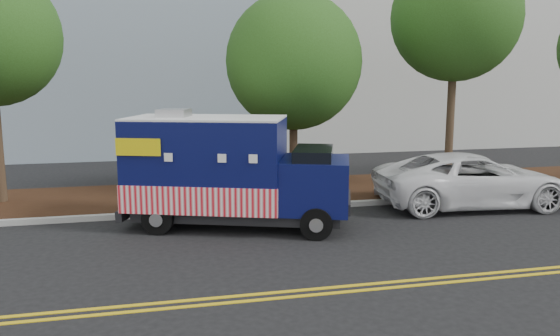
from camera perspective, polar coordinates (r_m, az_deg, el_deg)
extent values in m
plane|color=black|center=(14.14, -0.76, -5.88)|extent=(120.00, 120.00, 0.00)
cube|color=#9E9E99|center=(15.45, -1.86, -4.26)|extent=(120.00, 0.18, 0.15)
cube|color=black|center=(17.46, -3.20, -2.66)|extent=(120.00, 4.00, 0.15)
cube|color=gold|center=(10.06, 4.77, -12.39)|extent=(120.00, 0.10, 0.01)
cube|color=gold|center=(9.84, 5.23, -12.92)|extent=(120.00, 0.10, 0.01)
cylinder|color=#38281C|center=(17.29, 1.41, 2.29)|extent=(0.26, 0.26, 3.16)
sphere|color=#254A14|center=(17.16, 1.45, 11.05)|extent=(4.23, 4.23, 4.23)
cylinder|color=#38281C|center=(18.96, 17.36, 4.72)|extent=(0.26, 0.26, 4.62)
sphere|color=#254A14|center=(19.00, 17.87, 14.82)|extent=(4.14, 4.14, 4.14)
cube|color=#473828|center=(15.40, -6.84, -0.10)|extent=(0.06, 0.06, 2.40)
cube|color=black|center=(13.88, -4.25, -4.57)|extent=(5.37, 3.35, 0.25)
cube|color=#090E43|center=(13.81, -7.64, 0.60)|extent=(4.30, 3.26, 2.18)
cube|color=red|center=(13.95, -7.57, -2.53)|extent=(4.35, 3.32, 0.68)
cube|color=white|center=(13.68, -7.74, 5.19)|extent=(4.30, 3.26, 0.05)
cube|color=#B7B7BA|center=(13.90, -11.03, 5.66)|extent=(0.93, 0.93, 0.20)
cube|color=#090E43|center=(13.48, 3.69, -1.70)|extent=(2.20, 2.39, 1.27)
cube|color=black|center=(13.38, 3.53, 0.86)|extent=(1.46, 1.97, 0.59)
cube|color=black|center=(13.55, 7.21, -3.55)|extent=(0.69, 1.73, 0.27)
cube|color=black|center=(14.65, -14.97, -4.01)|extent=(0.85, 1.98, 0.25)
cube|color=#B7B7BA|center=(14.40, -15.08, 0.91)|extent=(0.59, 1.55, 1.72)
cube|color=#B7B7BA|center=(14.78, -5.58, 1.41)|extent=(1.55, 0.59, 1.00)
cube|color=yellow|center=(13.14, -14.63, 2.13)|extent=(1.03, 0.39, 0.41)
cube|color=yellow|center=(15.16, -11.66, 3.19)|extent=(1.03, 0.39, 0.41)
cylinder|color=black|center=(12.75, 3.83, -5.84)|extent=(0.80, 0.50, 0.76)
cylinder|color=black|center=(14.54, 4.23, -3.92)|extent=(0.80, 0.50, 0.76)
cylinder|color=black|center=(13.48, -12.64, -5.20)|extent=(0.80, 0.50, 0.76)
cylinder|color=black|center=(15.19, -10.32, -3.47)|extent=(0.80, 0.50, 0.76)
imported|color=white|center=(16.85, 19.45, -1.20)|extent=(5.80, 3.06, 1.56)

